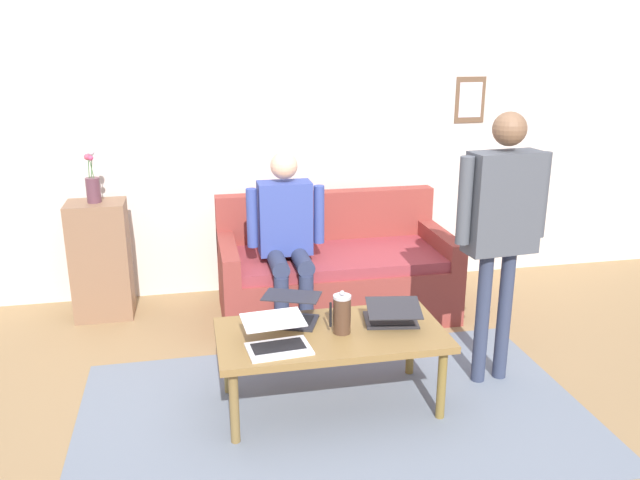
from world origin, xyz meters
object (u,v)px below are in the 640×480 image
(coffee_table, at_px, (331,339))
(laptop_center, at_px, (392,316))
(side_shelf, at_px, (101,260))
(french_press, at_px, (342,314))
(laptop_left, at_px, (277,338))
(person_standing, at_px, (502,215))
(couch, at_px, (335,274))
(person_seated, at_px, (287,232))
(laptop_right, at_px, (289,312))
(flower_vase, at_px, (93,186))

(coffee_table, height_order, laptop_center, laptop_center)
(side_shelf, bearing_deg, french_press, 132.33)
(laptop_center, xyz_separation_m, side_shelf, (1.77, -1.55, -0.06))
(laptop_left, bearing_deg, french_press, -165.75)
(laptop_center, relative_size, person_standing, 0.23)
(couch, distance_m, french_press, 1.38)
(french_press, bearing_deg, side_shelf, -47.67)
(laptop_center, height_order, person_standing, person_standing)
(french_press, distance_m, person_seated, 1.12)
(laptop_right, relative_size, side_shelf, 0.48)
(laptop_center, height_order, flower_vase, flower_vase)
(laptop_left, height_order, french_press, french_press)
(flower_vase, height_order, person_standing, person_standing)
(flower_vase, bearing_deg, coffee_table, 131.56)
(laptop_left, relative_size, flower_vase, 0.97)
(coffee_table, bearing_deg, person_standing, -174.76)
(french_press, relative_size, person_standing, 0.15)
(laptop_left, height_order, flower_vase, flower_vase)
(french_press, xyz_separation_m, person_standing, (-0.97, -0.11, 0.48))
(french_press, bearing_deg, laptop_center, -169.70)
(coffee_table, bearing_deg, laptop_left, 19.94)
(couch, bearing_deg, person_seated, 29.50)
(couch, relative_size, laptop_center, 4.62)
(laptop_right, height_order, person_seated, person_seated)
(couch, bearing_deg, laptop_right, 64.50)
(couch, height_order, person_seated, person_seated)
(person_seated, bearing_deg, person_standing, 138.14)
(person_standing, height_order, person_seated, person_standing)
(laptop_right, relative_size, flower_vase, 1.11)
(laptop_center, relative_size, side_shelf, 0.42)
(laptop_center, distance_m, person_standing, 0.86)
(flower_vase, bearing_deg, laptop_right, 131.24)
(side_shelf, distance_m, person_standing, 2.92)
(couch, relative_size, person_seated, 1.35)
(coffee_table, xyz_separation_m, flower_vase, (1.41, -1.59, 0.60))
(coffee_table, height_order, person_standing, person_standing)
(laptop_left, height_order, person_seated, person_seated)
(coffee_table, height_order, french_press, french_press)
(laptop_left, bearing_deg, laptop_right, -109.98)
(couch, relative_size, laptop_right, 4.06)
(side_shelf, relative_size, person_seated, 0.69)
(french_press, relative_size, person_seated, 0.20)
(couch, height_order, french_press, couch)
(french_press, height_order, flower_vase, flower_vase)
(couch, bearing_deg, laptop_center, 91.87)
(laptop_left, bearing_deg, laptop_center, -167.51)
(coffee_table, distance_m, laptop_right, 0.31)
(person_seated, bearing_deg, flower_vase, -20.76)
(person_seated, bearing_deg, laptop_left, 78.54)
(french_press, bearing_deg, person_standing, -173.26)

